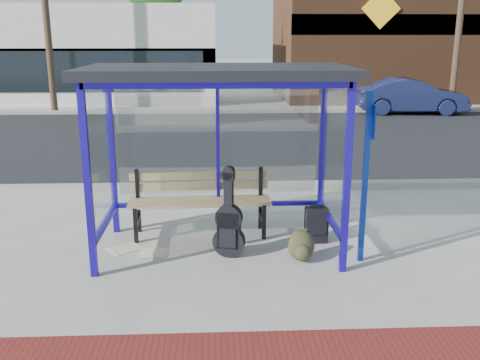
{
  "coord_description": "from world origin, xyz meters",
  "views": [
    {
      "loc": [
        -0.03,
        -6.71,
        2.79
      ],
      "look_at": [
        0.29,
        0.2,
        0.91
      ],
      "focal_mm": 40.0,
      "sensor_mm": 36.0,
      "label": 1
    }
  ],
  "objects_px": {
    "bench": "(200,198)",
    "guitar_bag": "(229,226)",
    "suitcase": "(316,225)",
    "backpack": "(302,246)",
    "parked_car": "(412,96)"
  },
  "relations": [
    {
      "from": "suitcase",
      "to": "parked_car",
      "type": "relative_size",
      "value": 0.14
    },
    {
      "from": "suitcase",
      "to": "backpack",
      "type": "distance_m",
      "value": 0.71
    },
    {
      "from": "backpack",
      "to": "parked_car",
      "type": "relative_size",
      "value": 0.11
    },
    {
      "from": "guitar_bag",
      "to": "parked_car",
      "type": "bearing_deg",
      "value": 77.19
    },
    {
      "from": "bench",
      "to": "backpack",
      "type": "height_order",
      "value": "bench"
    },
    {
      "from": "parked_car",
      "to": "suitcase",
      "type": "bearing_deg",
      "value": 160.21
    },
    {
      "from": "bench",
      "to": "guitar_bag",
      "type": "height_order",
      "value": "guitar_bag"
    },
    {
      "from": "guitar_bag",
      "to": "backpack",
      "type": "distance_m",
      "value": 0.96
    },
    {
      "from": "suitcase",
      "to": "backpack",
      "type": "bearing_deg",
      "value": -116.87
    },
    {
      "from": "bench",
      "to": "suitcase",
      "type": "bearing_deg",
      "value": -15.92
    },
    {
      "from": "bench",
      "to": "guitar_bag",
      "type": "xyz_separation_m",
      "value": [
        0.39,
        -0.86,
        -0.12
      ]
    },
    {
      "from": "suitcase",
      "to": "parked_car",
      "type": "height_order",
      "value": "parked_car"
    },
    {
      "from": "bench",
      "to": "suitcase",
      "type": "distance_m",
      "value": 1.69
    },
    {
      "from": "parked_car",
      "to": "bench",
      "type": "bearing_deg",
      "value": 153.56
    },
    {
      "from": "suitcase",
      "to": "backpack",
      "type": "height_order",
      "value": "suitcase"
    }
  ]
}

